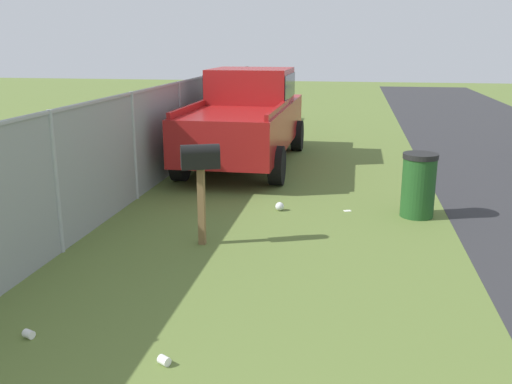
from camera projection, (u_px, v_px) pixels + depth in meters
name	position (u px, v px, depth m)	size (l,w,h in m)	color
mailbox	(200.00, 165.00, 7.40)	(0.37, 0.55, 1.38)	brown
pickup_truck	(247.00, 114.00, 12.65)	(5.50, 2.23, 2.09)	maroon
trash_bin	(418.00, 185.00, 8.77)	(0.54, 0.54, 1.01)	#1E4C1E
fence_section	(160.00, 131.00, 10.91)	(18.60, 0.07, 1.87)	#9EA3A8
litter_bag_midfield_a	(280.00, 206.00, 9.18)	(0.14, 0.14, 0.14)	silver
litter_wrapper_near_hydrant	(347.00, 211.00, 9.18)	(0.12, 0.08, 0.01)	silver
litter_cup_by_mailbox	(29.00, 334.00, 5.23)	(0.08, 0.08, 0.10)	white
litter_cup_midfield_b	(164.00, 360.00, 4.80)	(0.08, 0.08, 0.10)	white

